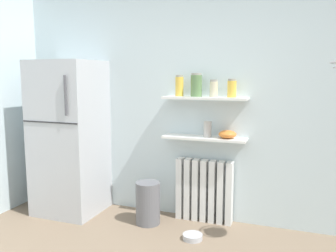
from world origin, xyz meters
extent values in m
cube|color=silver|center=(0.00, 2.05, 1.30)|extent=(7.04, 0.10, 2.60)
cube|color=#B7BABF|center=(-1.51, 1.68, 0.85)|extent=(0.68, 0.65, 1.70)
cube|color=#262628|center=(-1.51, 1.35, 1.06)|extent=(0.67, 0.01, 0.01)
cylinder|color=#4C4C51|center=(-1.29, 1.33, 1.34)|extent=(0.02, 0.02, 0.40)
cube|color=white|center=(-0.29, 1.92, 0.33)|extent=(0.06, 0.12, 0.66)
cube|color=white|center=(-0.20, 1.92, 0.33)|extent=(0.06, 0.12, 0.66)
cube|color=white|center=(-0.11, 1.92, 0.33)|extent=(0.06, 0.12, 0.66)
cube|color=white|center=(-0.02, 1.92, 0.33)|extent=(0.06, 0.12, 0.66)
cube|color=white|center=(0.07, 1.92, 0.33)|extent=(0.06, 0.12, 0.66)
cube|color=white|center=(0.16, 1.92, 0.33)|extent=(0.06, 0.12, 0.66)
cube|color=white|center=(0.25, 1.92, 0.33)|extent=(0.06, 0.12, 0.66)
cube|color=white|center=(-0.02, 1.89, 0.90)|extent=(0.86, 0.22, 0.02)
cube|color=white|center=(-0.02, 1.89, 1.31)|extent=(0.86, 0.22, 0.02)
cylinder|color=yellow|center=(-0.29, 1.89, 1.42)|extent=(0.08, 0.08, 0.20)
cylinder|color=gray|center=(-0.29, 1.89, 1.53)|extent=(0.08, 0.08, 0.02)
cylinder|color=#5B7F4C|center=(-0.11, 1.89, 1.43)|extent=(0.11, 0.11, 0.22)
cylinder|color=gray|center=(-0.11, 1.89, 1.55)|extent=(0.11, 0.11, 0.02)
cylinder|color=beige|center=(0.07, 1.89, 1.40)|extent=(0.08, 0.08, 0.15)
cylinder|color=gray|center=(0.07, 1.89, 1.49)|extent=(0.08, 0.08, 0.02)
cylinder|color=yellow|center=(0.25, 1.89, 1.40)|extent=(0.09, 0.09, 0.16)
cylinder|color=gray|center=(0.25, 1.89, 1.50)|extent=(0.08, 0.08, 0.02)
cylinder|color=#B2ADA8|center=(0.01, 1.89, 0.99)|extent=(0.08, 0.08, 0.16)
ellipsoid|color=orange|center=(0.22, 1.89, 0.95)|extent=(0.18, 0.18, 0.08)
cylinder|color=slate|center=(-0.55, 1.64, 0.22)|extent=(0.25, 0.25, 0.44)
cylinder|color=#B7B7BC|center=(-0.01, 1.45, 0.03)|extent=(0.19, 0.19, 0.05)
camera|label=1|loc=(0.87, -1.60, 1.54)|focal=37.88mm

